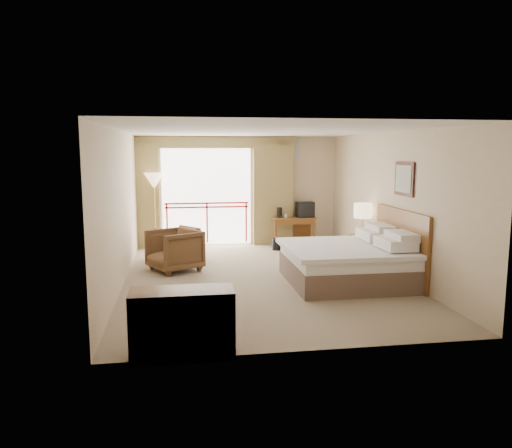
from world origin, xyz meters
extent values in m
plane|color=#8A785D|center=(0.00, 0.00, 0.00)|extent=(7.00, 7.00, 0.00)
plane|color=white|center=(0.00, 0.00, 2.70)|extent=(7.00, 7.00, 0.00)
plane|color=beige|center=(0.00, 3.50, 1.35)|extent=(5.00, 0.00, 5.00)
plane|color=beige|center=(0.00, -3.50, 1.35)|extent=(5.00, 0.00, 5.00)
plane|color=beige|center=(-2.50, 0.00, 1.35)|extent=(0.00, 7.00, 7.00)
plane|color=beige|center=(2.50, 0.00, 1.35)|extent=(0.00, 7.00, 7.00)
plane|color=white|center=(-0.80, 3.48, 1.20)|extent=(2.40, 0.00, 2.40)
cube|color=#B1130F|center=(-0.80, 3.46, 0.95)|extent=(2.09, 0.03, 0.04)
cube|color=#B1130F|center=(-0.80, 3.46, 1.05)|extent=(2.09, 0.03, 0.04)
cube|color=#B1130F|center=(-1.79, 3.46, 0.55)|extent=(0.04, 0.03, 1.00)
cube|color=#B1130F|center=(-0.80, 3.46, 0.55)|extent=(0.04, 0.03, 1.00)
cube|color=#B1130F|center=(0.19, 3.46, 0.55)|extent=(0.04, 0.03, 1.00)
cube|color=olive|center=(-2.45, 3.35, 1.25)|extent=(1.00, 0.26, 2.50)
cube|color=olive|center=(0.85, 3.35, 1.25)|extent=(1.00, 0.26, 2.50)
cube|color=olive|center=(-0.80, 3.38, 2.55)|extent=(4.40, 0.22, 0.28)
cube|color=silver|center=(1.30, 3.47, 2.35)|extent=(0.50, 0.04, 0.50)
cube|color=brown|center=(1.45, -0.60, 0.20)|extent=(2.05, 2.00, 0.40)
cube|color=white|center=(1.45, -0.60, 0.50)|extent=(2.01, 1.96, 0.22)
cube|color=white|center=(1.40, -0.60, 0.63)|extent=(2.09, 2.06, 0.08)
cube|color=white|center=(2.15, -1.05, 0.78)|extent=(0.50, 0.75, 0.18)
cube|color=white|center=(2.15, -0.15, 0.78)|extent=(0.50, 0.75, 0.18)
cube|color=white|center=(2.28, -1.05, 0.90)|extent=(0.40, 0.70, 0.14)
cube|color=white|center=(2.28, -0.15, 0.90)|extent=(0.40, 0.70, 0.14)
cube|color=#653412|center=(2.46, -0.60, 0.65)|extent=(0.06, 2.10, 1.30)
cube|color=black|center=(2.48, -0.60, 1.85)|extent=(0.03, 0.72, 0.60)
cube|color=silver|center=(2.46, -0.60, 1.85)|extent=(0.01, 0.60, 0.48)
cube|color=#653412|center=(2.27, 0.78, 0.30)|extent=(0.42, 0.50, 0.60)
cylinder|color=tan|center=(2.27, 0.83, 0.64)|extent=(0.15, 0.15, 0.04)
cylinder|color=tan|center=(2.27, 0.83, 0.84)|extent=(0.03, 0.03, 0.39)
cylinder|color=#FFE5B2|center=(2.27, 0.83, 1.12)|extent=(0.37, 0.37, 0.30)
cube|color=black|center=(2.22, 0.63, 0.64)|extent=(0.20, 0.17, 0.07)
cube|color=#653412|center=(1.33, 3.13, 0.67)|extent=(1.06, 0.51, 0.04)
cube|color=#653412|center=(0.85, 2.91, 0.33)|extent=(0.05, 0.05, 0.66)
cube|color=#653412|center=(1.82, 2.91, 0.33)|extent=(0.05, 0.05, 0.66)
cube|color=#653412|center=(0.85, 3.35, 0.33)|extent=(0.05, 0.05, 0.66)
cube|color=#653412|center=(1.82, 3.35, 0.33)|extent=(0.05, 0.05, 0.66)
cube|color=#653412|center=(1.33, 3.35, 0.40)|extent=(0.98, 0.03, 0.49)
cube|color=#653412|center=(1.33, 2.90, 0.60)|extent=(0.98, 0.03, 0.11)
cube|color=black|center=(1.63, 3.13, 0.89)|extent=(0.43, 0.33, 0.39)
cube|color=black|center=(1.63, 2.96, 0.89)|extent=(0.39, 0.02, 0.31)
cylinder|color=black|center=(0.98, 3.13, 0.82)|extent=(0.12, 0.12, 0.26)
cylinder|color=white|center=(1.13, 3.08, 0.74)|extent=(0.08, 0.08, 0.09)
cylinder|color=black|center=(0.80, 2.51, 0.14)|extent=(0.27, 0.27, 0.27)
imported|color=#4E331E|center=(-1.53, 2.08, 0.00)|extent=(1.02, 1.03, 0.67)
imported|color=#4E331E|center=(-1.60, 0.78, 0.00)|extent=(1.21, 1.20, 0.82)
cylinder|color=black|center=(-1.84, 1.67, 0.54)|extent=(0.51, 0.51, 0.04)
cylinder|color=black|center=(-1.84, 1.67, 0.28)|extent=(0.06, 0.06, 0.51)
cylinder|color=black|center=(-1.84, 1.67, 0.02)|extent=(0.37, 0.37, 0.03)
imported|color=white|center=(-1.84, 1.67, 0.56)|extent=(0.26, 0.27, 0.02)
cylinder|color=tan|center=(-2.07, 3.15, 0.02)|extent=(0.30, 0.30, 0.03)
cylinder|color=tan|center=(-2.07, 3.15, 0.79)|extent=(0.03, 0.03, 1.59)
cone|color=#FFE5B2|center=(-2.07, 3.15, 1.64)|extent=(0.47, 0.47, 0.37)
cube|color=#653412|center=(-1.49, -3.42, 0.39)|extent=(1.18, 0.49, 0.78)
cube|color=black|center=(-1.49, -3.67, 0.39)|extent=(1.08, 0.02, 0.69)
camera|label=1|loc=(-1.50, -8.95, 2.34)|focal=35.00mm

